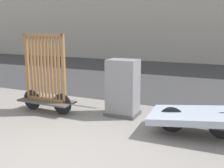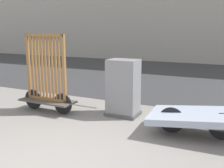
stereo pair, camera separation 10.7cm
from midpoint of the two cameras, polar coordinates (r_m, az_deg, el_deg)
road_strip at (r=12.33m, az=12.95°, el=1.76°), size 56.00×10.25×0.01m
bike_cart_with_bedframe at (r=6.82m, az=-14.62°, el=-0.18°), size 2.19×0.58×1.97m
bike_cart_with_mattress at (r=5.45m, az=17.44°, el=-6.80°), size 2.39×1.18×0.56m
utility_cabinet at (r=6.37m, az=1.88°, el=-1.19°), size 0.78×0.61×1.38m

